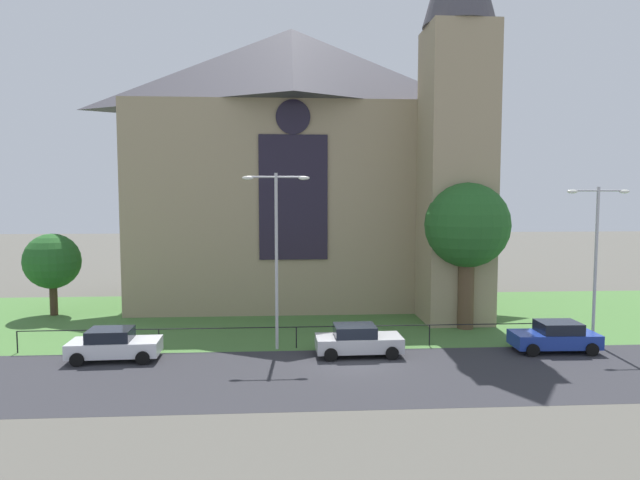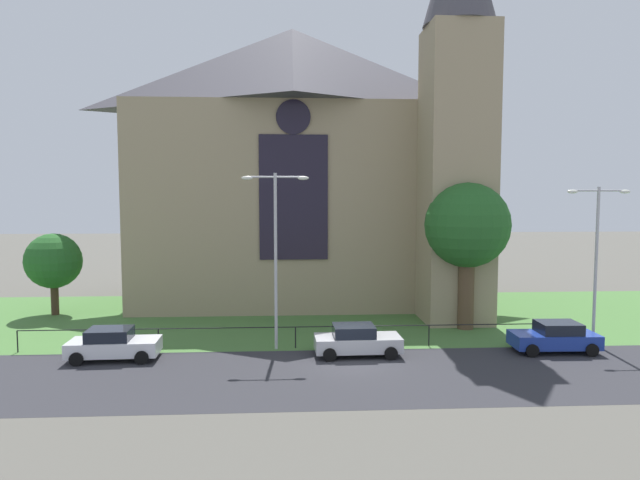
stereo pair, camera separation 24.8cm
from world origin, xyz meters
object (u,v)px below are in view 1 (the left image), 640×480
at_px(streetlamp_far, 596,245).
at_px(parked_car_white, 114,345).
at_px(church_building, 303,162).
at_px(parked_car_silver, 358,340).
at_px(tree_left_far, 52,261).
at_px(streetlamp_near, 276,239).
at_px(tree_right_near, 467,227).
at_px(parked_car_blue, 555,337).

relative_size(streetlamp_far, parked_car_white, 1.95).
xyz_separation_m(church_building, parked_car_silver, (2.21, -14.61, -9.53)).
xyz_separation_m(tree_left_far, parked_car_white, (6.98, -10.47, -2.80)).
bearing_deg(streetlamp_near, parked_car_silver, -19.12).
relative_size(tree_right_near, parked_car_white, 2.02).
xyz_separation_m(parked_car_white, parked_car_blue, (21.74, 0.10, 0.00)).
relative_size(tree_right_near, tree_left_far, 1.60).
bearing_deg(parked_car_blue, streetlamp_near, -3.81).
height_order(streetlamp_far, parked_car_white, streetlamp_far).
bearing_deg(parked_car_silver, streetlamp_far, 4.80).
height_order(tree_right_near, streetlamp_near, streetlamp_near).
bearing_deg(tree_left_far, parked_car_blue, -19.84).
bearing_deg(streetlamp_far, tree_left_far, 163.93).
bearing_deg(parked_car_blue, church_building, -48.39).
height_order(church_building, tree_right_near, church_building).
bearing_deg(parked_car_silver, tree_left_far, 149.47).
xyz_separation_m(tree_right_near, parked_car_white, (-18.79, -5.15, -5.26)).
bearing_deg(parked_car_white, parked_car_silver, -1.76).
height_order(tree_left_far, parked_car_blue, tree_left_far).
xyz_separation_m(streetlamp_far, parked_car_blue, (-2.72, -1.31, -4.53)).
distance_m(church_building, tree_left_far, 18.29).
bearing_deg(church_building, parked_car_silver, -81.38).
distance_m(streetlamp_far, parked_car_silver, 13.59).
height_order(parked_car_silver, parked_car_blue, same).
relative_size(streetlamp_far, parked_car_silver, 1.95).
xyz_separation_m(tree_right_near, parked_car_silver, (-7.07, -5.11, -5.26)).
xyz_separation_m(church_building, parked_car_blue, (12.24, -14.54, -9.53)).
bearing_deg(parked_car_silver, parked_car_white, 178.79).
relative_size(church_building, parked_car_silver, 6.13).
bearing_deg(streetlamp_near, church_building, 82.41).
bearing_deg(parked_car_white, parked_car_blue, -1.64).
bearing_deg(parked_car_white, streetlamp_near, 8.41).
relative_size(tree_left_far, streetlamp_far, 0.65).
bearing_deg(parked_car_white, tree_left_far, 121.79).
bearing_deg(tree_right_near, streetlamp_near, -161.32).
bearing_deg(tree_left_far, church_building, 14.21).
relative_size(streetlamp_near, parked_car_blue, 2.11).
bearing_deg(parked_car_blue, tree_left_far, -18.32).
xyz_separation_m(parked_car_silver, parked_car_blue, (10.02, 0.07, 0.00)).
xyz_separation_m(church_building, streetlamp_far, (14.96, -13.23, -5.00)).
xyz_separation_m(church_building, tree_right_near, (9.29, -9.49, -4.27)).
xyz_separation_m(streetlamp_near, parked_car_silver, (3.98, -1.38, -4.89)).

